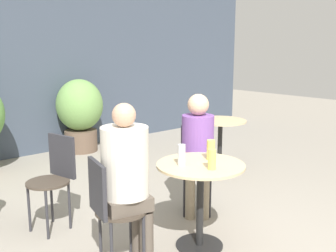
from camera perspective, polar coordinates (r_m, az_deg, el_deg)
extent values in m
cube|color=#3D4756|center=(6.17, -22.17, 9.31)|extent=(10.00, 0.06, 3.00)
cylinder|color=black|center=(3.45, 4.56, -16.81)|extent=(0.40, 0.40, 0.01)
cylinder|color=black|center=(3.30, 4.66, -11.49)|extent=(0.06, 0.06, 0.68)
cylinder|color=#CCB284|center=(3.18, 4.76, -5.67)|extent=(0.72, 0.72, 0.02)
cylinder|color=black|center=(5.27, 7.43, -6.71)|extent=(0.40, 0.40, 0.01)
cylinder|color=black|center=(5.17, 7.52, -3.05)|extent=(0.06, 0.06, 0.68)
cylinder|color=#CCB284|center=(5.09, 7.63, 0.76)|extent=(0.66, 0.66, 0.02)
cylinder|color=#42382D|center=(3.91, 4.24, -6.21)|extent=(0.38, 0.38, 0.02)
cylinder|color=#2D2D33|center=(4.11, 5.89, -8.77)|extent=(0.02, 0.02, 0.44)
cylinder|color=#2D2D33|center=(4.10, 2.37, -8.77)|extent=(0.02, 0.02, 0.44)
cylinder|color=#2D2D33|center=(3.88, 6.13, -10.04)|extent=(0.02, 0.02, 0.44)
cylinder|color=#2D2D33|center=(3.87, 2.39, -10.04)|extent=(0.02, 0.02, 0.44)
cube|color=#2D2D33|center=(4.02, 4.20, -2.69)|extent=(0.26, 0.24, 0.39)
cylinder|color=#42382D|center=(2.98, -6.84, -12.10)|extent=(0.38, 0.38, 0.02)
cylinder|color=#2D2D33|center=(3.14, -9.78, -15.52)|extent=(0.02, 0.02, 0.44)
cylinder|color=#2D2D33|center=(2.93, -8.18, -17.55)|extent=(0.02, 0.02, 0.44)
cylinder|color=#2D2D33|center=(3.22, -5.43, -14.72)|extent=(0.02, 0.02, 0.44)
cylinder|color=#2D2D33|center=(3.02, -3.53, -16.60)|extent=(0.02, 0.02, 0.44)
cube|color=#2D2D33|center=(2.85, -10.21, -8.87)|extent=(0.10, 0.32, 0.39)
cylinder|color=#42382D|center=(3.69, -17.04, -7.83)|extent=(0.38, 0.38, 0.02)
cylinder|color=#2D2D33|center=(3.75, -14.11, -11.13)|extent=(0.02, 0.02, 0.44)
cylinder|color=#2D2D33|center=(3.93, -16.53, -10.20)|extent=(0.02, 0.02, 0.44)
cylinder|color=#2D2D33|center=(3.61, -17.16, -12.23)|extent=(0.02, 0.02, 0.44)
cylinder|color=#2D2D33|center=(3.79, -19.52, -11.19)|extent=(0.02, 0.02, 0.44)
cube|color=#2D2D33|center=(3.73, -15.14, -4.21)|extent=(0.11, 0.32, 0.39)
cylinder|color=gray|center=(3.84, 3.22, -10.24)|extent=(0.09, 0.09, 0.44)
cylinder|color=gray|center=(3.85, 5.33, -10.24)|extent=(0.09, 0.09, 0.44)
cube|color=gray|center=(3.86, 4.28, -5.59)|extent=(0.39, 0.39, 0.09)
cylinder|color=#7A4C9E|center=(3.79, 4.34, -1.73)|extent=(0.31, 0.31, 0.44)
sphere|color=#DBAD89|center=(3.73, 4.41, 3.11)|extent=(0.20, 0.20, 0.20)
cylinder|color=brown|center=(3.07, -3.11, -16.09)|extent=(0.10, 0.10, 0.44)
cylinder|color=brown|center=(3.20, -4.33, -14.93)|extent=(0.10, 0.10, 0.44)
cube|color=brown|center=(2.96, -6.13, -10.88)|extent=(0.39, 0.36, 0.10)
cylinder|color=beige|center=(2.86, -6.26, -5.17)|extent=(0.35, 0.35, 0.51)
sphere|color=tan|center=(2.78, -6.42, 1.59)|extent=(0.17, 0.17, 0.17)
cylinder|color=#DBC65B|center=(3.29, 6.24, -3.45)|extent=(0.07, 0.07, 0.17)
cylinder|color=silver|center=(3.11, 1.99, -4.22)|extent=(0.06, 0.06, 0.17)
cylinder|color=#DBC65B|center=(3.03, 6.40, -4.84)|extent=(0.06, 0.06, 0.16)
cylinder|color=brown|center=(6.43, -12.49, -2.06)|extent=(0.51, 0.51, 0.34)
ellipsoid|color=#709E51|center=(6.32, -12.71, 3.00)|extent=(0.73, 0.73, 0.81)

